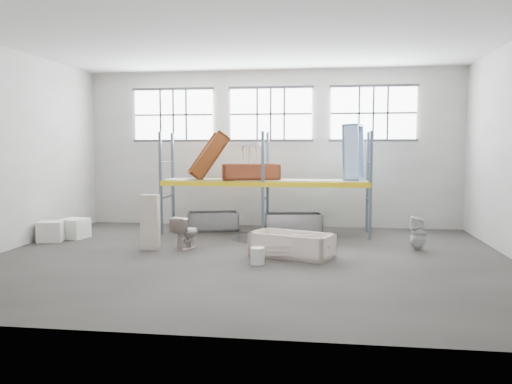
% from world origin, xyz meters
% --- Properties ---
extents(floor, '(12.00, 10.00, 0.10)m').
position_xyz_m(floor, '(0.00, 0.00, -0.05)').
color(floor, '#46403C').
rests_on(floor, ground).
extents(ceiling, '(12.00, 10.00, 0.10)m').
position_xyz_m(ceiling, '(0.00, 0.00, 5.05)').
color(ceiling, silver).
rests_on(ceiling, ground).
extents(wall_back, '(12.00, 0.10, 5.00)m').
position_xyz_m(wall_back, '(0.00, 5.05, 2.50)').
color(wall_back, '#A19E96').
rests_on(wall_back, ground).
extents(wall_front, '(12.00, 0.10, 5.00)m').
position_xyz_m(wall_front, '(0.00, -5.05, 2.50)').
color(wall_front, '#B5B2A9').
rests_on(wall_front, ground).
extents(wall_left, '(0.10, 10.00, 5.00)m').
position_xyz_m(wall_left, '(-6.05, 0.00, 2.50)').
color(wall_left, '#A5A299').
rests_on(wall_left, ground).
extents(window_left, '(2.60, 0.04, 1.60)m').
position_xyz_m(window_left, '(-3.20, 4.94, 3.60)').
color(window_left, white).
rests_on(window_left, wall_back).
extents(window_mid, '(2.60, 0.04, 1.60)m').
position_xyz_m(window_mid, '(0.00, 4.94, 3.60)').
color(window_mid, white).
rests_on(window_mid, wall_back).
extents(window_right, '(2.60, 0.04, 1.60)m').
position_xyz_m(window_right, '(3.20, 4.94, 3.60)').
color(window_right, white).
rests_on(window_right, wall_back).
extents(rack_upright_la, '(0.08, 0.08, 3.00)m').
position_xyz_m(rack_upright_la, '(-3.00, 2.90, 1.50)').
color(rack_upright_la, slate).
rests_on(rack_upright_la, floor).
extents(rack_upright_lb, '(0.08, 0.08, 3.00)m').
position_xyz_m(rack_upright_lb, '(-3.00, 4.10, 1.50)').
color(rack_upright_lb, slate).
rests_on(rack_upright_lb, floor).
extents(rack_upright_ma, '(0.08, 0.08, 3.00)m').
position_xyz_m(rack_upright_ma, '(0.00, 2.90, 1.50)').
color(rack_upright_ma, slate).
rests_on(rack_upright_ma, floor).
extents(rack_upright_mb, '(0.08, 0.08, 3.00)m').
position_xyz_m(rack_upright_mb, '(0.00, 4.10, 1.50)').
color(rack_upright_mb, slate).
rests_on(rack_upright_mb, floor).
extents(rack_upright_ra, '(0.08, 0.08, 3.00)m').
position_xyz_m(rack_upright_ra, '(3.00, 2.90, 1.50)').
color(rack_upright_ra, slate).
rests_on(rack_upright_ra, floor).
extents(rack_upright_rb, '(0.08, 0.08, 3.00)m').
position_xyz_m(rack_upright_rb, '(3.00, 4.10, 1.50)').
color(rack_upright_rb, slate).
rests_on(rack_upright_rb, floor).
extents(rack_beam_front, '(6.00, 0.10, 0.14)m').
position_xyz_m(rack_beam_front, '(0.00, 2.90, 1.50)').
color(rack_beam_front, yellow).
rests_on(rack_beam_front, floor).
extents(rack_beam_back, '(6.00, 0.10, 0.14)m').
position_xyz_m(rack_beam_back, '(0.00, 4.10, 1.50)').
color(rack_beam_back, yellow).
rests_on(rack_beam_back, floor).
extents(shelf_deck, '(5.90, 1.10, 0.03)m').
position_xyz_m(shelf_deck, '(0.00, 3.50, 1.58)').
color(shelf_deck, gray).
rests_on(shelf_deck, floor).
extents(wet_patch, '(1.80, 1.80, 0.00)m').
position_xyz_m(wet_patch, '(0.00, 2.70, 0.00)').
color(wet_patch, black).
rests_on(wet_patch, floor).
extents(bathtub_beige, '(2.07, 1.48, 0.55)m').
position_xyz_m(bathtub_beige, '(1.01, 0.32, 0.28)').
color(bathtub_beige, beige).
rests_on(bathtub_beige, floor).
extents(cistern_spare, '(0.43, 0.21, 0.41)m').
position_xyz_m(cistern_spare, '(1.23, 0.54, 0.28)').
color(cistern_spare, beige).
rests_on(cistern_spare, bathtub_beige).
extents(sink_in_tub, '(0.51, 0.51, 0.14)m').
position_xyz_m(sink_in_tub, '(0.42, 0.69, 0.16)').
color(sink_in_tub, beige).
rests_on(sink_in_tub, bathtub_beige).
extents(toilet_beige, '(0.68, 0.91, 0.82)m').
position_xyz_m(toilet_beige, '(-1.71, 0.94, 0.41)').
color(toilet_beige, '#C1ADA4').
rests_on(toilet_beige, floor).
extents(cistern_tall, '(0.46, 0.32, 1.37)m').
position_xyz_m(cistern_tall, '(-2.56, 0.70, 0.69)').
color(cistern_tall, beige).
rests_on(cistern_tall, floor).
extents(toilet_white, '(0.41, 0.40, 0.85)m').
position_xyz_m(toilet_white, '(4.06, 1.52, 0.42)').
color(toilet_white, silver).
rests_on(toilet_white, floor).
extents(steel_tub_left, '(1.70, 1.12, 0.57)m').
position_xyz_m(steel_tub_left, '(-1.66, 3.82, 0.29)').
color(steel_tub_left, '#94959A').
rests_on(steel_tub_left, floor).
extents(steel_tub_right, '(1.75, 1.03, 0.60)m').
position_xyz_m(steel_tub_right, '(0.83, 3.54, 0.30)').
color(steel_tub_right, '#9D9FA5').
rests_on(steel_tub_right, floor).
extents(rust_tub_flat, '(1.81, 1.17, 0.47)m').
position_xyz_m(rust_tub_flat, '(-0.43, 3.46, 1.82)').
color(rust_tub_flat, '#9C411E').
rests_on(rust_tub_flat, shelf_deck).
extents(rust_tub_tilted, '(1.41, 1.12, 1.51)m').
position_xyz_m(rust_tub_tilted, '(-1.72, 3.55, 2.29)').
color(rust_tub_tilted, brown).
rests_on(rust_tub_tilted, shelf_deck).
extents(sink_on_shelf, '(0.77, 0.62, 0.65)m').
position_xyz_m(sink_on_shelf, '(-0.42, 3.17, 2.09)').
color(sink_on_shelf, silver).
rests_on(sink_on_shelf, rust_tub_flat).
extents(blue_tub_upright, '(0.69, 0.87, 1.63)m').
position_xyz_m(blue_tub_upright, '(2.55, 3.62, 2.40)').
color(blue_tub_upright, '#9BBCEB').
rests_on(blue_tub_upright, shelf_deck).
extents(bucket, '(0.32, 0.32, 0.37)m').
position_xyz_m(bucket, '(0.32, -0.59, 0.18)').
color(bucket, silver).
rests_on(bucket, floor).
extents(carton_near, '(0.75, 0.69, 0.55)m').
position_xyz_m(carton_near, '(-5.60, 1.37, 0.27)').
color(carton_near, silver).
rests_on(carton_near, floor).
extents(carton_far, '(0.77, 0.77, 0.55)m').
position_xyz_m(carton_far, '(-5.22, 1.94, 0.27)').
color(carton_far, silver).
rests_on(carton_far, floor).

